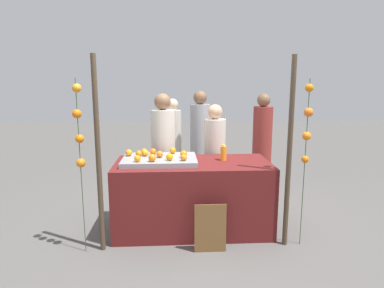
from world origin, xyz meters
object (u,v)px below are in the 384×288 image
at_px(vendor_left, 163,157).
at_px(vendor_right, 214,161).
at_px(orange_0, 184,158).
at_px(orange_1, 139,154).
at_px(juice_bottle, 223,153).
at_px(chalkboard_sign, 210,229).
at_px(stall_counter, 193,196).

distance_m(vendor_left, vendor_right, 0.74).
xyz_separation_m(vendor_left, vendor_right, (0.74, -0.01, -0.07)).
xyz_separation_m(orange_0, vendor_right, (0.47, 0.83, -0.25)).
relative_size(orange_1, vendor_left, 0.05).
relative_size(juice_bottle, vendor_left, 0.12).
bearing_deg(orange_0, chalkboard_sign, -57.67).
bearing_deg(vendor_left, chalkboard_sign, -67.12).
xyz_separation_m(stall_counter, vendor_left, (-0.38, 0.67, 0.35)).
xyz_separation_m(orange_1, chalkboard_sign, (0.83, -0.69, -0.70)).
bearing_deg(chalkboard_sign, vendor_right, 81.05).
xyz_separation_m(orange_0, orange_1, (-0.55, 0.25, 0.00)).
xyz_separation_m(orange_0, vendor_left, (-0.27, 0.85, -0.18)).
xyz_separation_m(stall_counter, juice_bottle, (0.39, 0.07, 0.53)).
relative_size(stall_counter, vendor_left, 1.13).
xyz_separation_m(orange_1, juice_bottle, (1.06, -0.01, -0.00)).
relative_size(stall_counter, orange_1, 24.91).
xyz_separation_m(stall_counter, vendor_right, (0.36, 0.66, 0.28)).
xyz_separation_m(orange_0, chalkboard_sign, (0.27, -0.43, -0.70)).
bearing_deg(chalkboard_sign, juice_bottle, 70.74).
distance_m(juice_bottle, vendor_left, 1.00).
distance_m(orange_1, juice_bottle, 1.06).
bearing_deg(stall_counter, vendor_left, 119.57).
relative_size(vendor_left, vendor_right, 1.10).
bearing_deg(orange_1, vendor_right, 29.51).
height_order(stall_counter, vendor_left, vendor_left).
xyz_separation_m(stall_counter, orange_0, (-0.12, -0.17, 0.54)).
relative_size(orange_0, chalkboard_sign, 0.14).
distance_m(orange_1, vendor_right, 1.20).
height_order(orange_1, vendor_right, vendor_right).
xyz_separation_m(chalkboard_sign, vendor_left, (-0.54, 1.28, 0.52)).
bearing_deg(orange_0, vendor_left, 107.47).
bearing_deg(vendor_left, orange_1, -115.70).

